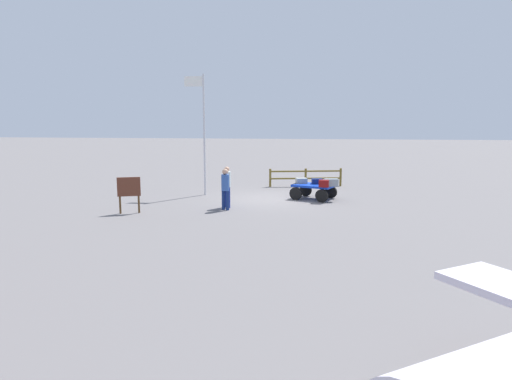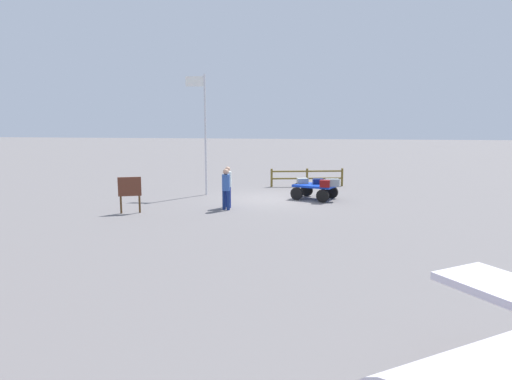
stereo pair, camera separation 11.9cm
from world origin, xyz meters
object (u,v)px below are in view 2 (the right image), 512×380
at_px(suitcase_tan, 318,181).
at_px(flagpole, 204,126).
at_px(luggage_cart, 314,189).
at_px(signboard, 130,190).
at_px(worker_lead, 226,186).
at_px(worker_trailing, 228,184).
at_px(suitcase_dark, 332,183).
at_px(suitcase_olive, 325,184).
at_px(suitcase_maroon, 302,181).

relative_size(suitcase_tan, flagpole, 0.09).
height_order(luggage_cart, signboard, signboard).
xyz_separation_m(luggage_cart, worker_lead, (3.59, 3.02, 0.50)).
distance_m(worker_lead, signboard, 3.84).
distance_m(suitcase_tan, signboard, 8.62).
distance_m(worker_trailing, flagpole, 4.27).
bearing_deg(worker_trailing, suitcase_tan, -144.55).
distance_m(suitcase_dark, worker_trailing, 4.88).
bearing_deg(worker_trailing, suitcase_dark, -155.18).
bearing_deg(worker_lead, luggage_cart, -139.92).
relative_size(luggage_cart, worker_lead, 1.30).
distance_m(suitcase_dark, suitcase_tan, 0.91).
xyz_separation_m(suitcase_olive, suitcase_tan, (0.29, -0.97, -0.04)).
bearing_deg(luggage_cart, suitcase_dark, 150.74).
relative_size(flagpole, signboard, 4.02).
bearing_deg(suitcase_olive, luggage_cart, -58.31).
bearing_deg(worker_lead, signboard, 16.90).
bearing_deg(suitcase_olive, signboard, 23.59).
xyz_separation_m(suitcase_olive, worker_trailing, (4.09, 1.73, 0.16)).
xyz_separation_m(suitcase_maroon, suitcase_tan, (-0.73, 0.05, -0.00)).
distance_m(worker_trailing, signboard, 4.00).
height_order(luggage_cart, suitcase_tan, suitcase_tan).
bearing_deg(suitcase_tan, suitcase_maroon, -3.62).
distance_m(suitcase_maroon, suitcase_olive, 1.44).
distance_m(suitcase_olive, worker_trailing, 4.45).
distance_m(luggage_cart, suitcase_tan, 0.42).
height_order(worker_lead, worker_trailing, worker_trailing).
bearing_deg(signboard, luggage_cart, -150.34).
bearing_deg(worker_lead, suitcase_olive, -150.89).
relative_size(worker_lead, worker_trailing, 0.98).
distance_m(worker_lead, flagpole, 4.68).
relative_size(suitcase_olive, worker_lead, 0.27).
bearing_deg(suitcase_olive, suitcase_maroon, -44.77).
height_order(suitcase_dark, flagpole, flagpole).
xyz_separation_m(suitcase_olive, flagpole, (5.85, -1.35, 2.53)).
bearing_deg(suitcase_maroon, worker_lead, 47.17).
bearing_deg(signboard, suitcase_dark, -155.44).
bearing_deg(suitcase_dark, suitcase_olive, 42.97).
bearing_deg(suitcase_maroon, suitcase_olive, 135.23).
bearing_deg(flagpole, suitcase_tan, 176.06).
height_order(luggage_cart, worker_trailing, worker_trailing).
bearing_deg(suitcase_tan, worker_trailing, 35.45).
xyz_separation_m(suitcase_tan, flagpole, (5.56, -0.38, 2.56)).
bearing_deg(signboard, flagpole, -111.76).
xyz_separation_m(luggage_cart, flagpole, (5.38, -0.59, 2.89)).
height_order(suitcase_maroon, suitcase_olive, suitcase_olive).
distance_m(suitcase_dark, suitcase_olive, 0.46).
bearing_deg(signboard, suitcase_tan, -149.72).
distance_m(luggage_cart, suitcase_maroon, 0.69).
height_order(luggage_cart, suitcase_olive, suitcase_olive).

